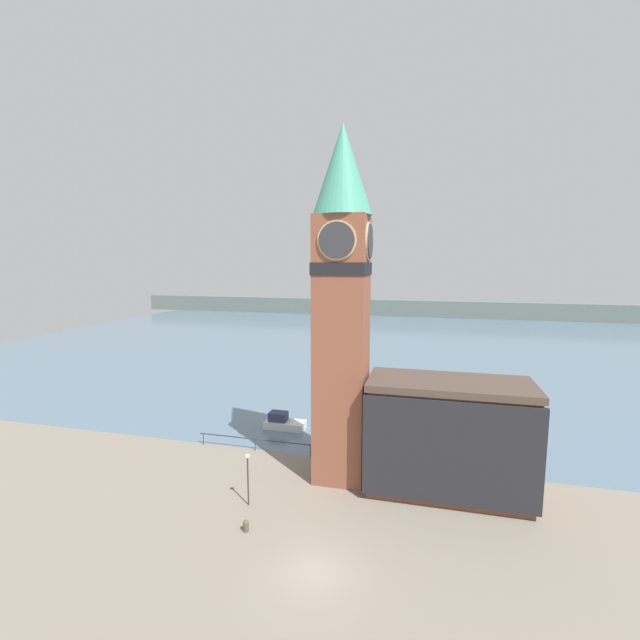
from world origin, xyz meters
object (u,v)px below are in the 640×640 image
Objects in this scene: boat_near at (283,422)px; lamp_post at (248,469)px; pier_building at (448,437)px; mooring_bollard_near at (246,525)px; clock_tower at (342,298)px.

boat_near is 13.98m from lamp_post.
boat_near is (-15.39, 8.45, -3.56)m from pier_building.
lamp_post reaches higher than mooring_bollard_near.
clock_tower reaches higher than lamp_post.
mooring_bollard_near is at bearing -117.83° from clock_tower.
pier_building is 3.13× the size of lamp_post.
boat_near is 16.72m from mooring_bollard_near.
lamp_post is (2.17, -13.66, 2.02)m from boat_near.
boat_near is (-7.54, 8.21, -13.38)m from clock_tower.
pier_building is 14.29m from lamp_post.
mooring_bollard_near is at bearing -69.40° from lamp_post.
clock_tower is 6.51× the size of boat_near.
lamp_post is (-13.22, -5.21, -1.54)m from pier_building.
lamp_post is at bearing -134.52° from clock_tower.
boat_near is at bearing 151.23° from pier_building.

